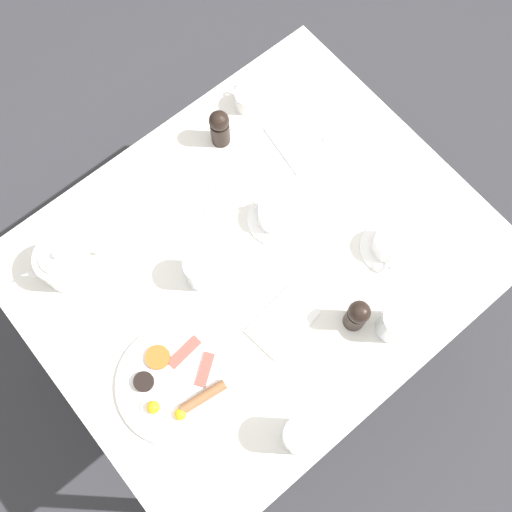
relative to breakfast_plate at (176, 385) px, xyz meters
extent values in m
plane|color=#333338|center=(0.12, -0.34, -0.77)|extent=(8.00, 8.00, 0.00)
cube|color=silver|center=(0.12, -0.34, -0.02)|extent=(0.92, 1.12, 0.03)
cylinder|color=brown|center=(-0.29, -0.85, -0.41)|extent=(0.04, 0.04, 0.73)
cylinder|color=brown|center=(0.53, -0.85, -0.41)|extent=(0.04, 0.04, 0.73)
cylinder|color=brown|center=(0.53, 0.17, -0.41)|extent=(0.04, 0.04, 0.73)
cylinder|color=white|center=(0.00, 0.00, 0.00)|extent=(0.28, 0.28, 0.01)
cylinder|color=white|center=(-0.01, 0.07, 0.01)|extent=(0.06, 0.06, 0.00)
sphere|color=yellow|center=(-0.01, 0.07, 0.02)|extent=(0.03, 0.03, 0.03)
cylinder|color=white|center=(-0.06, 0.03, 0.01)|extent=(0.07, 0.07, 0.00)
sphere|color=yellow|center=(-0.06, 0.03, 0.02)|extent=(0.03, 0.03, 0.03)
cylinder|color=brown|center=(-0.06, -0.03, 0.02)|extent=(0.04, 0.12, 0.02)
cube|color=#B74C42|center=(-0.02, -0.07, 0.01)|extent=(0.07, 0.08, 0.01)
cube|color=#B74C42|center=(0.05, -0.06, 0.01)|extent=(0.03, 0.09, 0.01)
cylinder|color=#D16023|center=(0.08, -0.01, 0.01)|extent=(0.06, 0.06, 0.01)
cylinder|color=black|center=(0.05, 0.05, 0.01)|extent=(0.05, 0.05, 0.02)
cylinder|color=white|center=(0.40, 0.03, 0.04)|extent=(0.12, 0.12, 0.10)
cylinder|color=white|center=(0.40, 0.03, 0.09)|extent=(0.09, 0.09, 0.01)
sphere|color=white|center=(0.40, 0.03, 0.10)|extent=(0.02, 0.02, 0.02)
cone|color=white|center=(0.42, 0.11, 0.05)|extent=(0.04, 0.06, 0.05)
torus|color=white|center=(0.38, -0.03, 0.04)|extent=(0.03, 0.08, 0.08)
cylinder|color=white|center=(0.17, -0.45, -0.01)|extent=(0.14, 0.14, 0.01)
cylinder|color=white|center=(0.17, -0.45, 0.02)|extent=(0.09, 0.09, 0.05)
cylinder|color=olive|center=(0.17, -0.45, 0.02)|extent=(0.08, 0.08, 0.04)
torus|color=white|center=(0.21, -0.43, 0.02)|extent=(0.04, 0.02, 0.04)
cylinder|color=white|center=(-0.07, -0.62, -0.01)|extent=(0.14, 0.14, 0.01)
cylinder|color=white|center=(-0.07, -0.62, 0.02)|extent=(0.09, 0.09, 0.05)
cylinder|color=olive|center=(-0.07, -0.62, 0.02)|extent=(0.08, 0.08, 0.05)
torus|color=white|center=(-0.10, -0.58, 0.02)|extent=(0.03, 0.03, 0.04)
cylinder|color=white|center=(-0.27, -0.14, 0.05)|extent=(0.08, 0.08, 0.11)
cylinder|color=white|center=(0.17, -0.21, 0.04)|extent=(0.08, 0.08, 0.10)
cylinder|color=white|center=(-0.22, -0.48, 0.04)|extent=(0.08, 0.08, 0.10)
cylinder|color=white|center=(0.48, -0.61, 0.02)|extent=(0.06, 0.06, 0.05)
torus|color=white|center=(0.51, -0.61, 0.02)|extent=(0.04, 0.01, 0.04)
cylinder|color=black|center=(0.44, -0.49, 0.03)|extent=(0.05, 0.05, 0.08)
sphere|color=black|center=(0.44, -0.49, 0.09)|extent=(0.05, 0.05, 0.05)
cylinder|color=black|center=(-0.15, -0.42, 0.03)|extent=(0.05, 0.05, 0.08)
sphere|color=black|center=(-0.15, -0.42, 0.09)|extent=(0.05, 0.05, 0.05)
cube|color=white|center=(-0.05, -0.29, 0.00)|extent=(0.12, 0.17, 0.01)
cube|color=silver|center=(0.30, -0.33, -0.01)|extent=(0.12, 0.13, 0.00)
cube|color=silver|center=(0.19, -0.77, -0.01)|extent=(0.16, 0.16, 0.00)
cube|color=silver|center=(0.31, -0.59, -0.01)|extent=(0.17, 0.04, 0.00)
camera|label=1|loc=(-0.24, -0.04, 1.41)|focal=42.00mm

